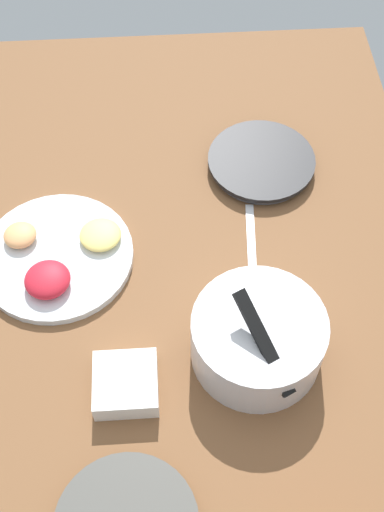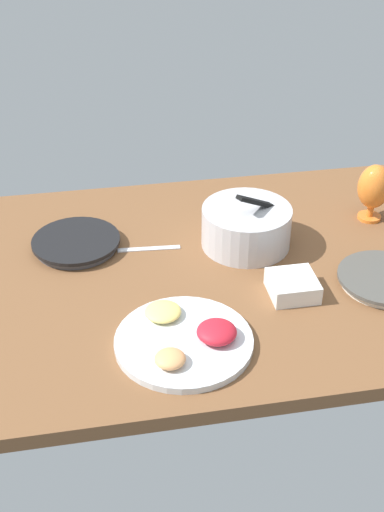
# 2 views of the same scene
# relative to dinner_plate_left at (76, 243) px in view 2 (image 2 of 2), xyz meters

# --- Properties ---
(ground_plane) EXTENTS (1.60, 1.04, 0.04)m
(ground_plane) POSITION_rel_dinner_plate_left_xyz_m (0.30, -0.17, -0.03)
(ground_plane) COLOR brown
(dinner_plate_left) EXTENTS (0.25, 0.25, 0.03)m
(dinner_plate_left) POSITION_rel_dinner_plate_left_xyz_m (0.00, 0.00, 0.00)
(dinner_plate_left) COLOR #4C4C51
(dinner_plate_left) RESTS_ON ground_plane
(dinner_plate_right) EXTENTS (0.25, 0.25, 0.03)m
(dinner_plate_right) POSITION_rel_dinner_plate_left_xyz_m (0.80, -0.32, -0.00)
(dinner_plate_right) COLOR silver
(dinner_plate_right) RESTS_ON ground_plane
(mixing_bowl) EXTENTS (0.26, 0.26, 0.18)m
(mixing_bowl) POSITION_rel_dinner_plate_left_xyz_m (0.48, -0.07, 0.05)
(mixing_bowl) COLOR silver
(mixing_bowl) RESTS_ON ground_plane
(fruit_platter) EXTENTS (0.33, 0.33, 0.06)m
(fruit_platter) POSITION_rel_dinner_plate_left_xyz_m (0.24, -0.47, 0.00)
(fruit_platter) COLOR silver
(fruit_platter) RESTS_ON ground_plane
(hurricane_glass_orange) EXTENTS (0.10, 0.10, 0.18)m
(hurricane_glass_orange) POSITION_rel_dinner_plate_left_xyz_m (0.90, 0.01, 0.09)
(hurricane_glass_orange) COLOR orange
(hurricane_glass_orange) RESTS_ON ground_plane
(square_bowl_white) EXTENTS (0.12, 0.12, 0.05)m
(square_bowl_white) POSITION_rel_dinner_plate_left_xyz_m (0.55, -0.32, 0.01)
(square_bowl_white) COLOR white
(square_bowl_white) RESTS_ON ground_plane
(fork_by_left_plate) EXTENTS (0.18, 0.03, 0.01)m
(fork_by_left_plate) POSITION_rel_dinner_plate_left_xyz_m (0.20, -0.05, -0.01)
(fork_by_left_plate) COLOR silver
(fork_by_left_plate) RESTS_ON ground_plane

